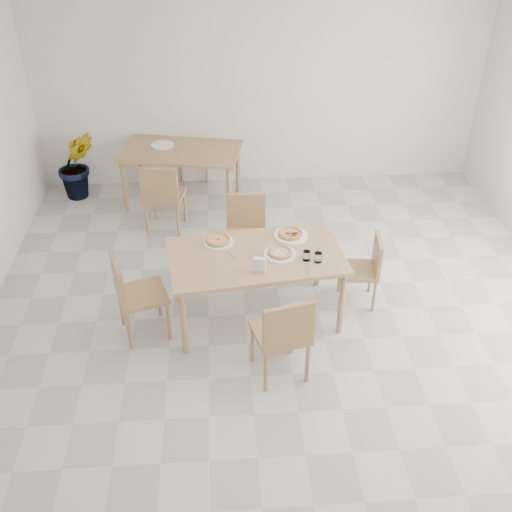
{
  "coord_description": "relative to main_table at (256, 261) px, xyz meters",
  "views": [
    {
      "loc": [
        -0.6,
        -4.29,
        3.91
      ],
      "look_at": [
        -0.27,
        0.42,
        0.73
      ],
      "focal_mm": 42.0,
      "sensor_mm": 36.0,
      "label": 1
    }
  ],
  "objects": [
    {
      "name": "potted_plant",
      "position": [
        -2.21,
        2.73,
        -0.21
      ],
      "size": [
        0.62,
        0.56,
        0.93
      ],
      "primitive_type": "imported",
      "rotation": [
        0.0,
        0.0,
        0.35
      ],
      "color": "#206C2A",
      "rests_on": "ground"
    },
    {
      "name": "fork_b",
      "position": [
        -0.23,
        0.01,
        0.08
      ],
      "size": [
        0.1,
        0.16,
        0.01
      ],
      "primitive_type": "cube",
      "rotation": [
        0.0,
        0.0,
        0.54
      ],
      "color": "silver",
      "rests_on": "main_table"
    },
    {
      "name": "chair_back_n",
      "position": [
        -0.62,
        3.29,
        -0.18
      ],
      "size": [
        0.49,
        0.49,
        0.86
      ],
      "rotation": [
        0.0,
        0.0,
        -0.16
      ],
      "color": "#A67453",
      "rests_on": "ground"
    },
    {
      "name": "chair_west",
      "position": [
        -1.17,
        -0.19,
        -0.16
      ],
      "size": [
        0.56,
        0.56,
        0.9
      ],
      "rotation": [
        0.0,
        0.0,
        1.88
      ],
      "color": "#A67453",
      "rests_on": "ground"
    },
    {
      "name": "plate_pepperoni",
      "position": [
        0.36,
        0.3,
        0.08
      ],
      "size": [
        0.33,
        0.33,
        0.02
      ],
      "primitive_type": "cylinder",
      "color": "white",
      "rests_on": "main_table"
    },
    {
      "name": "chair_back_s",
      "position": [
        -1.0,
        1.71,
        -0.15
      ],
      "size": [
        0.53,
        0.53,
        0.91
      ],
      "rotation": [
        0.0,
        0.0,
        2.95
      ],
      "color": "#A67453",
      "rests_on": "ground"
    },
    {
      "name": "fork_a",
      "position": [
        0.48,
        -0.27,
        0.08
      ],
      "size": [
        0.04,
        0.17,
        0.01
      ],
      "primitive_type": "cube",
      "rotation": [
        0.0,
        0.0,
        -0.15
      ],
      "color": "silver",
      "rests_on": "main_table"
    },
    {
      "name": "chair_south",
      "position": [
        0.17,
        -0.88,
        -0.15
      ],
      "size": [
        0.54,
        0.54,
        0.9
      ],
      "rotation": [
        0.0,
        0.0,
        3.38
      ],
      "color": "#A67453",
      "rests_on": "ground"
    },
    {
      "name": "second_table",
      "position": [
        -0.8,
        2.48,
        -0.01
      ],
      "size": [
        1.65,
        1.14,
        0.75
      ],
      "rotation": [
        0.0,
        0.0,
        -0.2
      ],
      "color": "#A67453",
      "rests_on": "ground"
    },
    {
      "name": "napkin_holder",
      "position": [
        0.01,
        -0.27,
        0.14
      ],
      "size": [
        0.14,
        0.09,
        0.14
      ],
      "rotation": [
        0.0,
        0.0,
        -0.23
      ],
      "color": "silver",
      "rests_on": "main_table"
    },
    {
      "name": "tumbler_a",
      "position": [
        0.57,
        -0.16,
        0.12
      ],
      "size": [
        0.07,
        0.07,
        0.1
      ],
      "primitive_type": "cylinder",
      "color": "white",
      "rests_on": "main_table"
    },
    {
      "name": "chair_east",
      "position": [
        1.13,
        0.17,
        -0.23
      ],
      "size": [
        0.42,
        0.42,
        0.77
      ],
      "rotation": [
        0.0,
        0.0,
        -1.68
      ],
      "color": "#A67453",
      "rests_on": "ground"
    },
    {
      "name": "chair_north",
      "position": [
        -0.05,
        0.89,
        -0.17
      ],
      "size": [
        0.47,
        0.47,
        0.87
      ],
      "rotation": [
        0.0,
        0.0,
        -0.09
      ],
      "color": "#A67453",
      "rests_on": "ground"
    },
    {
      "name": "plate_empty",
      "position": [
        -1.04,
        2.63,
        0.08
      ],
      "size": [
        0.29,
        0.29,
        0.02
      ],
      "primitive_type": "cylinder",
      "color": "white",
      "rests_on": "second_table"
    },
    {
      "name": "plate_margherita",
      "position": [
        -0.36,
        0.24,
        0.08
      ],
      "size": [
        0.29,
        0.29,
        0.02
      ],
      "primitive_type": "cylinder",
      "color": "white",
      "rests_on": "main_table"
    },
    {
      "name": "tumbler_b",
      "position": [
        0.46,
        -0.12,
        0.12
      ],
      "size": [
        0.07,
        0.07,
        0.09
      ],
      "primitive_type": "cylinder",
      "color": "white",
      "rests_on": "main_table"
    },
    {
      "name": "pizza_pepperoni",
      "position": [
        0.36,
        0.3,
        0.11
      ],
      "size": [
        0.27,
        0.27,
        0.03
      ],
      "rotation": [
        0.0,
        0.0,
        0.06
      ],
      "color": "tan",
      "rests_on": "plate_pepperoni"
    },
    {
      "name": "plate_mushroom",
      "position": [
        0.23,
        -0.03,
        0.08
      ],
      "size": [
        0.31,
        0.31,
        0.02
      ],
      "primitive_type": "cylinder",
      "color": "white",
      "rests_on": "main_table"
    },
    {
      "name": "main_table",
      "position": [
        0.0,
        0.0,
        0.0
      ],
      "size": [
        1.75,
        1.13,
        0.75
      ],
      "rotation": [
        0.0,
        0.0,
        0.13
      ],
      "color": "tan",
      "rests_on": "ground"
    },
    {
      "name": "pizza_mushroom",
      "position": [
        0.23,
        -0.03,
        0.11
      ],
      "size": [
        0.26,
        0.26,
        0.03
      ],
      "rotation": [
        0.0,
        0.0,
        0.12
      ],
      "color": "tan",
      "rests_on": "plate_mushroom"
    },
    {
      "name": "pizza_margherita",
      "position": [
        -0.36,
        0.24,
        0.11
      ],
      "size": [
        0.28,
        0.28,
        0.03
      ],
      "rotation": [
        0.0,
        0.0,
        0.15
      ],
      "color": "tan",
      "rests_on": "plate_margherita"
    }
  ]
}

